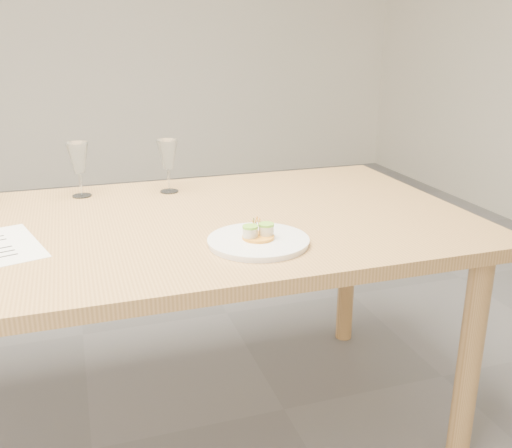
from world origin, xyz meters
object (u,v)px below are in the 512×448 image
object	(u,v)px
wine_glass_2	(78,159)
wine_glass_3	(168,156)
dinner_plate	(258,240)
dining_table	(70,254)

from	to	relation	value
wine_glass_2	wine_glass_3	distance (m)	0.30
wine_glass_2	wine_glass_3	size ratio (longest dim) A/B	1.01
dinner_plate	wine_glass_3	size ratio (longest dim) A/B	1.47
dining_table	wine_glass_3	size ratio (longest dim) A/B	13.01
dining_table	dinner_plate	bearing A→B (deg)	-28.64
dining_table	wine_glass_2	distance (m)	0.42
dinner_plate	wine_glass_2	world-z (taller)	wine_glass_2
dining_table	wine_glass_3	distance (m)	0.52
wine_glass_2	wine_glass_3	bearing A→B (deg)	-7.08
dinner_plate	wine_glass_3	world-z (taller)	wine_glass_3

